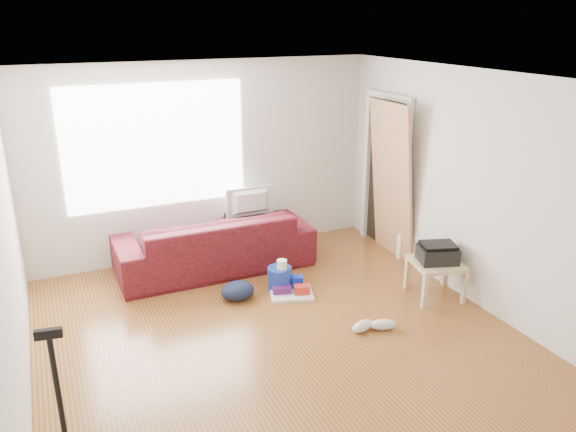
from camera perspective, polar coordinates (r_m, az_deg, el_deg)
name	(u,v)px	position (r m, az deg, el deg)	size (l,w,h in m)	color
room	(284,216)	(5.16, -0.36, -0.03)	(4.51, 5.01, 2.51)	brown
sofa	(216,268)	(7.15, -7.36, -5.24)	(2.39, 0.94, 0.70)	black
tv_stand	(253,234)	(7.46, -3.63, -1.81)	(0.85, 0.67, 0.51)	black
tv	(252,202)	(7.31, -3.70, 1.38)	(0.66, 0.09, 0.38)	black
side_table	(436,267)	(6.49, 14.83, -5.04)	(0.61, 0.61, 0.42)	tan
printer	(438,253)	(6.42, 14.96, -3.65)	(0.49, 0.42, 0.21)	black
bucket	(280,289)	(6.56, -0.85, -7.46)	(0.28, 0.28, 0.28)	navy
toilet_paper	(282,275)	(6.45, -0.62, -6.06)	(0.12, 0.12, 0.11)	white
cleaning_tray	(292,290)	(6.43, 0.40, -7.54)	(0.57, 0.50, 0.17)	silver
backpack	(238,299)	(6.38, -5.11, -8.40)	(0.38, 0.30, 0.21)	black
sneakers	(373,325)	(5.81, 8.61, -10.92)	(0.49, 0.25, 0.11)	silver
door_panel	(387,254)	(7.61, 10.01, -3.83)	(0.04, 0.81, 2.03)	tan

